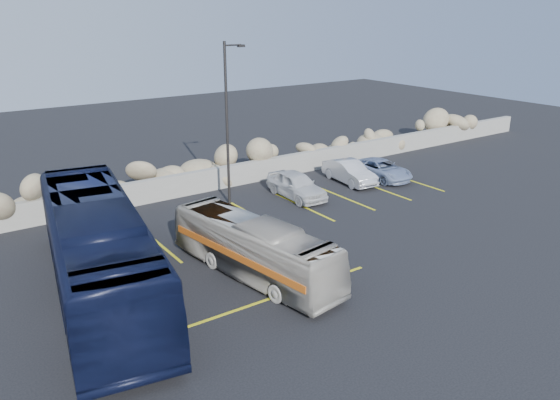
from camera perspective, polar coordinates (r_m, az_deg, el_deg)
ground at (r=19.47m, az=2.31°, el=-9.50°), size 90.00×90.00×0.00m
seawall at (r=28.95m, az=-12.10°, el=1.20°), size 60.00×0.40×1.20m
riprap_pile at (r=29.82m, az=-13.10°, el=3.06°), size 54.00×2.80×2.60m
parking_lines at (r=26.06m, az=3.12°, el=-1.82°), size 18.16×9.36×0.01m
lamppost at (r=26.92m, az=-5.47°, el=8.32°), size 1.14×0.18×8.00m
vintage_bus at (r=20.13m, az=-2.74°, el=-5.05°), size 2.98×7.98×2.17m
tour_coach at (r=19.51m, az=-18.50°, el=-5.00°), size 4.78×12.37×3.36m
car_a at (r=28.62m, az=1.73°, el=1.59°), size 1.75×4.06×1.36m
car_b at (r=31.36m, az=7.28°, el=2.93°), size 1.72×3.94×1.26m
car_d at (r=32.43m, az=10.53°, el=3.17°), size 1.93×4.04×1.11m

